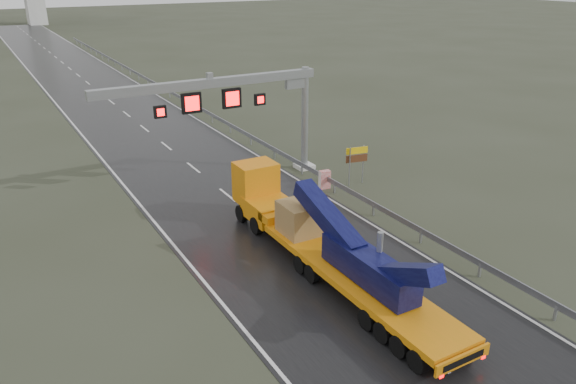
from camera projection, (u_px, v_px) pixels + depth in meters
ground at (391, 327)px, 22.64m from camera, size 400.00×400.00×0.00m
road at (127, 114)px, 54.76m from camera, size 11.00×200.00×0.02m
guardrail at (225, 122)px, 49.29m from camera, size 0.20×140.00×1.40m
sign_gantry at (241, 98)px, 35.95m from camera, size 14.90×1.20×7.42m
heavy_haul_truck at (313, 232)px, 27.19m from camera, size 2.58×16.85×3.95m
exit_sign_pair at (357, 158)px, 36.69m from camera, size 1.51×0.35×2.61m
striped_barrier at (325, 180)px, 36.43m from camera, size 0.76×0.47×1.21m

